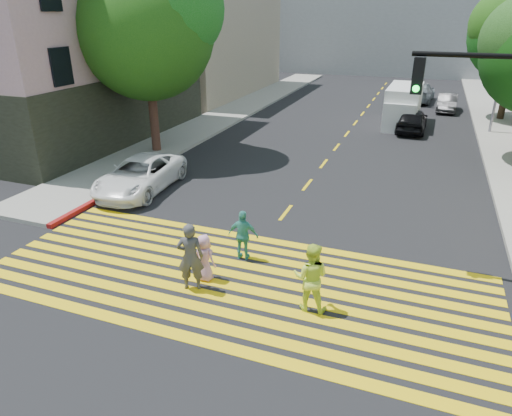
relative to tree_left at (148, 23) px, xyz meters
The scene contains 19 objects.
ground 14.92m from the tree_left, 52.94° to the right, with size 120.00×120.00×0.00m, color black.
sidewalk_left 12.64m from the tree_left, 91.47° to the left, with size 3.00×40.00×0.15m, color gray.
curb_red 7.84m from the tree_left, 74.92° to the right, with size 0.20×8.00×0.16m, color maroon.
crosswalk 14.02m from the tree_left, 49.45° to the right, with size 13.40×5.30×0.01m.
lane_line 15.47m from the tree_left, 54.76° to the left, with size 0.12×34.40×0.01m.
building_left_pink 8.01m from the tree_left, behind, with size 12.10×14.10×11.00m.
building_left_tan 18.84m from the tree_left, 114.45° to the left, with size 12.00×16.00×10.00m, color tan.
backdrop_block 38.02m from the tree_left, 77.52° to the left, with size 30.00×8.00×12.00m, color gray.
tree_left is the anchor object (origin of this frame).
pedestrian_man 13.67m from the tree_left, 54.43° to the right, with size 0.67×0.44×1.84m, color #404041.
pedestrian_woman 15.41m from the tree_left, 44.08° to the right, with size 0.84×0.66×1.74m, color #D1EE40.
pedestrian_child 13.46m from the tree_left, 52.58° to the right, with size 0.63×0.41×1.30m, color #E09DC3.
pedestrian_extra 12.79m from the tree_left, 46.33° to the right, with size 0.87×0.36×1.49m, color teal.
white_sedan 7.56m from the tree_left, 65.59° to the right, with size 2.16×4.68×1.30m, color white.
dark_car_near 15.70m from the tree_left, 37.84° to the left, with size 1.62×4.01×1.37m, color black.
silver_car 23.23m from the tree_left, 59.10° to the left, with size 2.02×4.96×1.44m, color #9EA6AE.
dark_car_parked 21.79m from the tree_left, 49.72° to the left, with size 1.27×3.64×1.20m, color #2A292C.
white_van 15.91m from the tree_left, 43.53° to the left, with size 1.98×5.06×2.37m.
street_lamp 18.70m from the tree_left, 32.24° to the left, with size 1.83×0.60×8.17m.
Camera 1 is at (4.22, -8.20, 6.60)m, focal length 32.00 mm.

